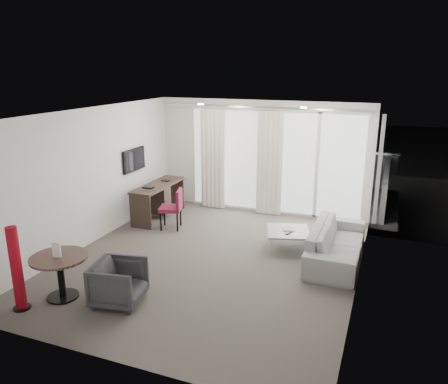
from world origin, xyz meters
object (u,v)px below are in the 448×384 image
(coffee_table, at_px, (288,239))
(sofa, at_px, (337,243))
(desk_chair, at_px, (170,209))
(tub_armchair, at_px, (119,283))
(desk, at_px, (159,201))
(rattan_chair_a, at_px, (309,183))
(rattan_chair_b, at_px, (329,187))
(round_table, at_px, (61,277))
(red_lamp, at_px, (17,269))

(coffee_table, xyz_separation_m, sofa, (0.92, -0.18, 0.14))
(desk_chair, distance_m, sofa, 3.50)
(tub_armchair, bearing_deg, coffee_table, -42.93)
(desk, height_order, sofa, desk)
(rattan_chair_a, relative_size, rattan_chair_b, 1.01)
(round_table, relative_size, sofa, 0.39)
(desk_chair, xyz_separation_m, rattan_chair_a, (2.33, 3.14, 0.00))
(round_table, xyz_separation_m, sofa, (3.63, 2.85, -0.02))
(desk, height_order, tub_armchair, desk)
(desk, height_order, round_table, desk)
(rattan_chair_b, bearing_deg, round_table, -117.92)
(desk, bearing_deg, red_lamp, -88.48)
(rattan_chair_a, bearing_deg, desk_chair, -104.76)
(coffee_table, height_order, sofa, sofa)
(desk_chair, bearing_deg, coffee_table, -18.83)
(round_table, height_order, red_lamp, red_lamp)
(desk, distance_m, tub_armchair, 3.76)
(desk_chair, xyz_separation_m, sofa, (3.48, -0.32, -0.12))
(red_lamp, bearing_deg, tub_armchair, 27.86)
(round_table, xyz_separation_m, tub_armchair, (0.89, 0.18, -0.01))
(coffee_table, height_order, rattan_chair_b, rattan_chair_b)
(rattan_chair_b, bearing_deg, desk_chair, -135.40)
(coffee_table, xyz_separation_m, rattan_chair_a, (-0.24, 3.27, 0.26))
(rattan_chair_a, distance_m, rattan_chair_b, 0.55)
(tub_armchair, distance_m, rattan_chair_b, 6.39)
(round_table, height_order, rattan_chair_a, rattan_chair_a)
(desk, distance_m, round_table, 3.72)
(desk_chair, relative_size, red_lamp, 0.70)
(red_lamp, bearing_deg, round_table, 54.67)
(rattan_chair_b, bearing_deg, red_lamp, -118.64)
(sofa, bearing_deg, tub_armchair, 134.22)
(tub_armchair, height_order, rattan_chair_a, rattan_chair_a)
(desk_chair, bearing_deg, rattan_chair_a, 37.63)
(red_lamp, bearing_deg, desk, 91.52)
(red_lamp, xyz_separation_m, sofa, (3.96, 3.31, -0.31))
(desk, bearing_deg, rattan_chair_b, 35.92)
(red_lamp, distance_m, rattan_chair_a, 7.33)
(round_table, distance_m, tub_armchair, 0.90)
(round_table, bearing_deg, sofa, 38.11)
(desk_chair, height_order, round_table, desk_chair)
(red_lamp, xyz_separation_m, tub_armchair, (1.22, 0.64, -0.30))
(desk, distance_m, desk_chair, 0.79)
(desk_chair, distance_m, tub_armchair, 3.08)
(desk_chair, relative_size, round_table, 1.04)
(desk_chair, bearing_deg, tub_armchair, -91.88)
(sofa, height_order, rattan_chair_a, rattan_chair_a)
(desk_chair, distance_m, rattan_chair_a, 3.91)
(round_table, xyz_separation_m, red_lamp, (-0.33, -0.47, 0.29))
(desk_chair, height_order, rattan_chair_a, same)
(desk_chair, bearing_deg, rattan_chair_b, 30.78)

